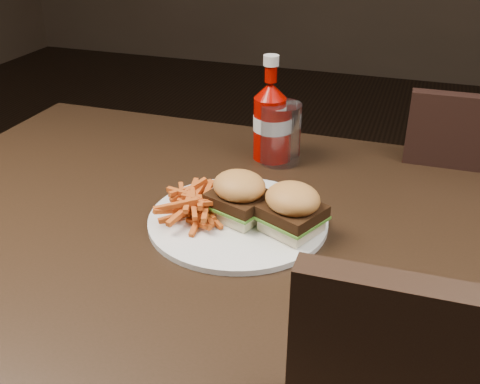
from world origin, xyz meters
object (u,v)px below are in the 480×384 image
(chair_far, at_px, (477,259))
(ketchup_bottle, at_px, (269,129))
(plate, at_px, (238,220))
(tumbler, at_px, (280,135))
(dining_table, at_px, (235,234))

(chair_far, height_order, ketchup_bottle, ketchup_bottle)
(plate, distance_m, ketchup_bottle, 0.26)
(chair_far, relative_size, tumbler, 3.57)
(ketchup_bottle, relative_size, tumbler, 1.02)
(dining_table, bearing_deg, ketchup_bottle, 94.47)
(chair_far, bearing_deg, ketchup_bottle, 30.23)
(dining_table, distance_m, tumbler, 0.26)
(ketchup_bottle, distance_m, tumbler, 0.03)
(dining_table, bearing_deg, plate, 46.78)
(plate, relative_size, ketchup_bottle, 2.29)
(dining_table, height_order, chair_far, dining_table)
(ketchup_bottle, height_order, tumbler, ketchup_bottle)
(chair_far, relative_size, ketchup_bottle, 3.51)
(chair_far, bearing_deg, tumbler, 32.62)
(chair_far, xyz_separation_m, plate, (-0.43, -0.52, 0.33))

